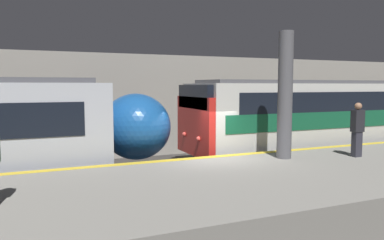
% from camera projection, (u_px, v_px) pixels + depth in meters
% --- Properties ---
extents(ground_plane, '(120.00, 120.00, 0.00)m').
position_uv_depth(ground_plane, '(210.00, 189.00, 12.27)').
color(ground_plane, '#33302D').
extents(platform, '(40.00, 5.49, 1.10)m').
position_uv_depth(platform, '(257.00, 195.00, 9.71)').
color(platform, gray).
rests_on(platform, ground).
extents(station_rear_barrier, '(50.00, 0.15, 4.85)m').
position_uv_depth(station_rear_barrier, '(152.00, 106.00, 17.91)').
color(station_rear_barrier, '#9E998E').
rests_on(station_rear_barrier, ground).
extents(support_pillar_near, '(0.46, 0.46, 3.97)m').
position_uv_depth(support_pillar_near, '(285.00, 95.00, 11.66)').
color(support_pillar_near, '#56565B').
rests_on(support_pillar_near, platform).
extents(train_boxy, '(18.44, 3.07, 3.60)m').
position_uv_depth(train_boxy, '(370.00, 118.00, 17.70)').
color(train_boxy, black).
rests_on(train_boxy, ground).
extents(person_waiting, '(0.38, 0.24, 1.75)m').
position_uv_depth(person_waiting, '(357.00, 128.00, 11.98)').
color(person_waiting, '#2D2D38').
rests_on(person_waiting, platform).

